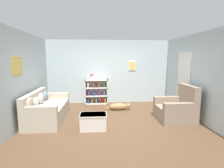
# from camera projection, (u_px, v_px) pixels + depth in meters

# --- Properties ---
(ground_plane) EXTENTS (14.00, 14.00, 0.00)m
(ground_plane) POSITION_uv_depth(u_px,v_px,m) (113.00, 120.00, 5.26)
(ground_plane) COLOR brown
(wall_back) EXTENTS (5.60, 0.13, 2.60)m
(wall_back) POSITION_uv_depth(u_px,v_px,m) (109.00, 72.00, 7.29)
(wall_back) COLOR silver
(wall_back) RESTS_ON ground_plane
(wall_left) EXTENTS (0.13, 5.00, 2.60)m
(wall_left) POSITION_uv_depth(u_px,v_px,m) (22.00, 78.00, 4.87)
(wall_left) COLOR silver
(wall_left) RESTS_ON ground_plane
(wall_right) EXTENTS (0.16, 5.00, 2.60)m
(wall_right) POSITION_uv_depth(u_px,v_px,m) (197.00, 77.00, 5.29)
(wall_right) COLOR silver
(wall_right) RESTS_ON ground_plane
(couch) EXTENTS (0.93, 1.88, 0.87)m
(couch) POSITION_uv_depth(u_px,v_px,m) (46.00, 110.00, 5.21)
(couch) COLOR #B7AD99
(couch) RESTS_ON ground_plane
(bookshelf) EXTENTS (0.93, 0.32, 1.00)m
(bookshelf) POSITION_uv_depth(u_px,v_px,m) (96.00, 92.00, 7.16)
(bookshelf) COLOR silver
(bookshelf) RESTS_ON ground_plane
(recliner_chair) EXTENTS (0.99, 1.01, 1.07)m
(recliner_chair) POSITION_uv_depth(u_px,v_px,m) (177.00, 109.00, 5.23)
(recliner_chair) COLOR gray
(recliner_chair) RESTS_ON ground_plane
(coffee_table) EXTENTS (0.69, 0.46, 0.41)m
(coffee_table) POSITION_uv_depth(u_px,v_px,m) (93.00, 121.00, 4.58)
(coffee_table) COLOR silver
(coffee_table) RESTS_ON ground_plane
(dog) EXTENTS (0.92, 0.23, 0.25)m
(dog) POSITION_uv_depth(u_px,v_px,m) (119.00, 107.00, 6.31)
(dog) COLOR #9E7A4C
(dog) RESTS_ON ground_plane
(vase) EXTENTS (0.15, 0.15, 0.28)m
(vase) POSITION_uv_depth(u_px,v_px,m) (92.00, 76.00, 7.03)
(vase) COLOR silver
(vase) RESTS_ON bookshelf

